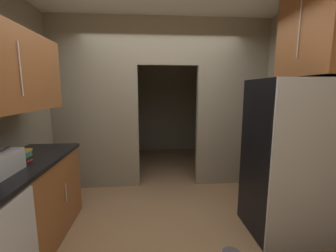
# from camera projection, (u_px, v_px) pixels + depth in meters

# --- Properties ---
(ground) EXTENTS (20.00, 20.00, 0.00)m
(ground) POSITION_uv_depth(u_px,v_px,m) (168.00, 232.00, 2.56)
(ground) COLOR #93704C
(kitchen_partition) EXTENTS (3.54, 0.12, 2.77)m
(kitchen_partition) POSITION_uv_depth(u_px,v_px,m) (160.00, 99.00, 3.65)
(kitchen_partition) COLOR gray
(kitchen_partition) RESTS_ON ground
(adjoining_room_shell) EXTENTS (3.54, 2.39, 2.77)m
(adjoining_room_shell) POSITION_uv_depth(u_px,v_px,m) (158.00, 101.00, 5.31)
(adjoining_room_shell) COLOR gray
(adjoining_room_shell) RESTS_ON ground
(refrigerator) EXTENTS (0.82, 0.74, 1.75)m
(refrigerator) POSITION_uv_depth(u_px,v_px,m) (289.00, 159.00, 2.46)
(refrigerator) COLOR black
(refrigerator) RESTS_ON ground
(lower_cabinet_run) EXTENTS (0.63, 1.89, 0.94)m
(lower_cabinet_run) POSITION_uv_depth(u_px,v_px,m) (15.00, 216.00, 2.05)
(lower_cabinet_run) COLOR brown
(lower_cabinet_run) RESTS_ON ground
(upper_cabinet_fridgeside) EXTENTS (0.36, 0.90, 0.98)m
(upper_cabinet_fridgeside) POSITION_uv_depth(u_px,v_px,m) (315.00, 30.00, 2.35)
(upper_cabinet_fridgeside) COLOR brown
(boombox) EXTENTS (0.21, 0.36, 0.21)m
(boombox) POSITION_uv_depth(u_px,v_px,m) (1.00, 164.00, 1.82)
(boombox) COLOR #B2B2B7
(boombox) RESTS_ON lower_cabinet_run
(book_stack) EXTENTS (0.14, 0.16, 0.12)m
(book_stack) POSITION_uv_depth(u_px,v_px,m) (23.00, 156.00, 2.15)
(book_stack) COLOR red
(book_stack) RESTS_ON lower_cabinet_run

